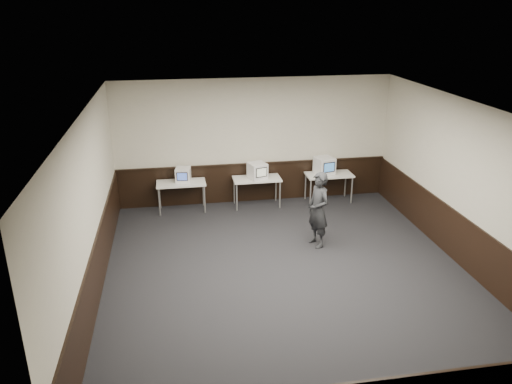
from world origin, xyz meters
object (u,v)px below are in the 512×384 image
(desk_center, at_px, (257,181))
(person, at_px, (318,210))
(emac_left, at_px, (183,175))
(emac_center, at_px, (257,171))
(desk_right, at_px, (329,177))
(emac_right, at_px, (324,166))
(desk_left, at_px, (181,185))

(desk_center, distance_m, person, 2.57)
(emac_left, xyz_separation_m, emac_center, (1.85, -0.07, 0.02))
(desk_center, bearing_deg, desk_right, 0.00)
(emac_right, bearing_deg, desk_center, 168.24)
(emac_left, height_order, emac_right, emac_right)
(desk_center, height_order, desk_right, same)
(desk_right, xyz_separation_m, emac_center, (-1.89, -0.03, 0.27))
(emac_center, bearing_deg, emac_right, -15.71)
(emac_right, bearing_deg, desk_left, 167.52)
(emac_left, height_order, emac_center, emac_center)
(desk_left, xyz_separation_m, emac_left, (0.06, 0.04, 0.25))
(desk_center, relative_size, emac_center, 2.26)
(desk_center, distance_m, emac_center, 0.28)
(desk_right, bearing_deg, emac_right, 160.63)
(person, bearing_deg, desk_left, -149.05)
(emac_left, bearing_deg, desk_right, 8.23)
(desk_center, height_order, emac_left, emac_left)
(desk_center, bearing_deg, person, -69.49)
(desk_left, relative_size, person, 0.73)
(person, bearing_deg, emac_left, -150.22)
(desk_center, height_order, emac_center, emac_center)
(emac_right, distance_m, person, 2.61)
(emac_center, distance_m, person, 2.54)
(desk_right, bearing_deg, emac_left, 179.31)
(emac_center, distance_m, emac_right, 1.77)
(desk_left, bearing_deg, person, -40.68)
(desk_right, relative_size, emac_left, 2.79)
(emac_right, bearing_deg, person, -122.82)
(emac_right, bearing_deg, desk_right, -32.53)
(desk_left, xyz_separation_m, person, (2.80, -2.41, 0.14))
(desk_right, height_order, person, person)
(emac_right, relative_size, person, 0.33)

